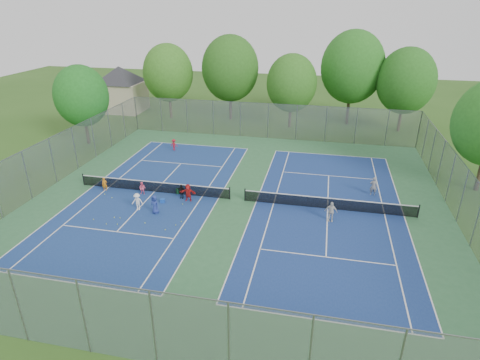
% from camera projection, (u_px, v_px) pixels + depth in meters
% --- Properties ---
extents(ground, '(120.00, 120.00, 0.00)m').
position_uv_depth(ground, '(237.00, 200.00, 31.63)').
color(ground, '#2D551A').
rests_on(ground, ground).
extents(court_pad, '(32.00, 32.00, 0.01)m').
position_uv_depth(court_pad, '(237.00, 200.00, 31.63)').
color(court_pad, '#2F643B').
rests_on(court_pad, ground).
extents(court_left, '(10.97, 23.77, 0.01)m').
position_uv_depth(court_left, '(154.00, 192.00, 32.97)').
color(court_left, navy).
rests_on(court_left, court_pad).
extents(court_right, '(10.97, 23.77, 0.01)m').
position_uv_depth(court_right, '(328.00, 209.00, 30.28)').
color(court_right, navy).
rests_on(court_right, court_pad).
extents(net_left, '(12.87, 0.10, 0.91)m').
position_uv_depth(net_left, '(154.00, 187.00, 32.79)').
color(net_left, black).
rests_on(net_left, ground).
extents(net_right, '(12.87, 0.10, 0.91)m').
position_uv_depth(net_right, '(328.00, 204.00, 30.10)').
color(net_right, black).
rests_on(net_right, ground).
extents(fence_north, '(32.00, 0.10, 4.00)m').
position_uv_depth(fence_north, '(268.00, 121.00, 45.09)').
color(fence_north, gray).
rests_on(fence_north, ground).
extents(fence_south, '(32.00, 0.10, 4.00)m').
position_uv_depth(fence_south, '(154.00, 329.00, 16.54)').
color(fence_south, gray).
rests_on(fence_south, ground).
extents(fence_west, '(0.10, 32.00, 4.00)m').
position_uv_depth(fence_west, '(53.00, 161.00, 33.88)').
color(fence_west, gray).
rests_on(fence_west, ground).
extents(fence_east, '(0.10, 32.00, 4.00)m').
position_uv_depth(fence_east, '(462.00, 196.00, 27.74)').
color(fence_east, gray).
rests_on(fence_east, ground).
extents(house, '(11.03, 11.03, 7.30)m').
position_uv_depth(house, '(120.00, 81.00, 55.54)').
color(house, '#B7A88C').
rests_on(house, ground).
extents(tree_nw, '(6.40, 6.40, 9.58)m').
position_uv_depth(tree_nw, '(168.00, 73.00, 51.53)').
color(tree_nw, '#443326').
rests_on(tree_nw, ground).
extents(tree_nl, '(7.20, 7.20, 10.69)m').
position_uv_depth(tree_nl, '(230.00, 69.00, 50.62)').
color(tree_nl, '#443326').
rests_on(tree_nl, ground).
extents(tree_nc, '(6.00, 6.00, 8.85)m').
position_uv_depth(tree_nc, '(292.00, 83.00, 47.77)').
color(tree_nc, '#443326').
rests_on(tree_nc, ground).
extents(tree_nr, '(7.60, 7.60, 11.42)m').
position_uv_depth(tree_nr, '(353.00, 67.00, 48.43)').
color(tree_nr, '#443326').
rests_on(tree_nr, ground).
extents(tree_ne, '(6.60, 6.60, 9.77)m').
position_uv_depth(tree_ne, '(406.00, 81.00, 45.94)').
color(tree_ne, '#443326').
rests_on(tree_ne, ground).
extents(tree_side_w, '(5.60, 5.60, 8.47)m').
position_uv_depth(tree_side_w, '(81.00, 96.00, 42.05)').
color(tree_side_w, '#443326').
rests_on(tree_side_w, ground).
extents(ball_crate, '(0.41, 0.41, 0.29)m').
position_uv_depth(ball_crate, '(163.00, 201.00, 31.22)').
color(ball_crate, '#1646AA').
rests_on(ball_crate, ground).
extents(ball_hopper, '(0.28, 0.28, 0.47)m').
position_uv_depth(ball_hopper, '(178.00, 191.00, 32.59)').
color(ball_hopper, '#227E37').
rests_on(ball_hopper, ground).
extents(student_a, '(0.49, 0.41, 1.15)m').
position_uv_depth(student_a, '(105.00, 184.00, 32.99)').
color(student_a, orange).
rests_on(student_a, ground).
extents(student_b, '(0.53, 0.42, 1.07)m').
position_uv_depth(student_b, '(142.00, 188.00, 32.36)').
color(student_b, '#FB618A').
rests_on(student_b, ground).
extents(student_c, '(0.90, 0.55, 1.35)m').
position_uv_depth(student_c, '(137.00, 202.00, 29.89)').
color(student_c, white).
rests_on(student_c, ground).
extents(student_d, '(0.72, 0.34, 1.20)m').
position_uv_depth(student_d, '(181.00, 191.00, 31.70)').
color(student_d, black).
rests_on(student_d, ground).
extents(student_e, '(0.80, 0.63, 1.43)m').
position_uv_depth(student_e, '(155.00, 204.00, 29.41)').
color(student_e, navy).
rests_on(student_e, ground).
extents(student_f, '(1.32, 0.43, 1.42)m').
position_uv_depth(student_f, '(188.00, 193.00, 31.23)').
color(student_f, red).
rests_on(student_f, ground).
extents(child_far_baseline, '(0.83, 0.53, 1.22)m').
position_uv_depth(child_far_baseline, '(174.00, 145.00, 41.91)').
color(child_far_baseline, maroon).
rests_on(child_far_baseline, ground).
extents(instructor, '(0.58, 0.38, 1.58)m').
position_uv_depth(instructor, '(373.00, 186.00, 32.13)').
color(instructor, gray).
rests_on(instructor, ground).
extents(teen_court_b, '(0.91, 0.42, 1.53)m').
position_uv_depth(teen_court_b, '(331.00, 212.00, 28.32)').
color(teen_court_b, silver).
rests_on(teen_court_b, ground).
extents(tennis_ball_0, '(0.07, 0.07, 0.07)m').
position_uv_depth(tennis_ball_0, '(145.00, 223.00, 28.29)').
color(tennis_ball_0, '#BCE234').
rests_on(tennis_ball_0, ground).
extents(tennis_ball_1, '(0.07, 0.07, 0.07)m').
position_uv_depth(tennis_ball_1, '(112.00, 198.00, 31.90)').
color(tennis_ball_1, '#BFE735').
rests_on(tennis_ball_1, ground).
extents(tennis_ball_2, '(0.07, 0.07, 0.07)m').
position_uv_depth(tennis_ball_2, '(183.00, 204.00, 30.91)').
color(tennis_ball_2, '#C1EB36').
rests_on(tennis_ball_2, ground).
extents(tennis_ball_3, '(0.07, 0.07, 0.07)m').
position_uv_depth(tennis_ball_3, '(93.00, 220.00, 28.75)').
color(tennis_ball_3, '#CBD832').
rests_on(tennis_ball_3, ground).
extents(tennis_ball_4, '(0.07, 0.07, 0.07)m').
position_uv_depth(tennis_ball_4, '(105.00, 194.00, 32.49)').
color(tennis_ball_4, '#B4D331').
rests_on(tennis_ball_4, ground).
extents(tennis_ball_5, '(0.07, 0.07, 0.07)m').
position_uv_depth(tennis_ball_5, '(106.00, 224.00, 28.17)').
color(tennis_ball_5, '#CCDD33').
rests_on(tennis_ball_5, ground).
extents(tennis_ball_6, '(0.07, 0.07, 0.07)m').
position_uv_depth(tennis_ball_6, '(114.00, 218.00, 29.02)').
color(tennis_ball_6, '#E8F539').
rests_on(tennis_ball_6, ground).
extents(tennis_ball_7, '(0.07, 0.07, 0.07)m').
position_uv_depth(tennis_ball_7, '(165.00, 230.00, 27.45)').
color(tennis_ball_7, '#E3F238').
rests_on(tennis_ball_7, ground).
extents(tennis_ball_8, '(0.07, 0.07, 0.07)m').
position_uv_depth(tennis_ball_8, '(120.00, 218.00, 28.93)').
color(tennis_ball_8, '#B6D431').
rests_on(tennis_ball_8, ground).
extents(tennis_ball_9, '(0.07, 0.07, 0.07)m').
position_uv_depth(tennis_ball_9, '(181.00, 222.00, 28.44)').
color(tennis_ball_9, '#B6D631').
rests_on(tennis_ball_9, ground).
extents(tennis_ball_10, '(0.07, 0.07, 0.07)m').
position_uv_depth(tennis_ball_10, '(117.00, 224.00, 28.12)').
color(tennis_ball_10, '#B1D631').
rests_on(tennis_ball_10, ground).
extents(tennis_ball_11, '(0.07, 0.07, 0.07)m').
position_uv_depth(tennis_ball_11, '(176.00, 225.00, 28.02)').
color(tennis_ball_11, gold).
rests_on(tennis_ball_11, ground).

